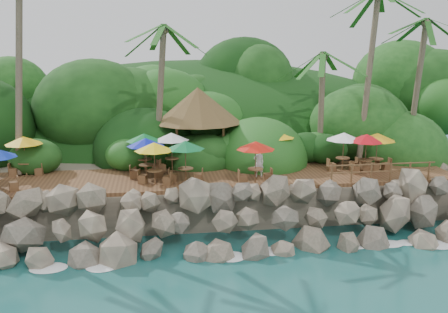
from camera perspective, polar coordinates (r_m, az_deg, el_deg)
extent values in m
plane|color=#19514F|center=(22.67, 2.22, -11.76)|extent=(140.00, 140.00, 0.00)
cube|color=gray|center=(37.42, -2.19, -0.18)|extent=(32.00, 25.20, 2.10)
ellipsoid|color=#143811|center=(44.94, -3.19, 0.62)|extent=(44.80, 28.00, 15.40)
cube|color=brown|center=(27.51, 0.00, -2.44)|extent=(26.00, 5.00, 0.20)
ellipsoid|color=white|center=(23.20, -20.89, -11.97)|extent=(1.20, 0.80, 0.06)
ellipsoid|color=white|center=(22.72, -13.33, -11.98)|extent=(1.20, 0.80, 0.06)
ellipsoid|color=white|center=(22.62, -5.58, -11.79)|extent=(1.20, 0.80, 0.06)
ellipsoid|color=white|center=(22.93, 2.08, -11.39)|extent=(1.20, 0.80, 0.06)
ellipsoid|color=white|center=(23.61, 9.39, -10.82)|extent=(1.20, 0.80, 0.06)
ellipsoid|color=white|center=(24.64, 16.17, -10.14)|extent=(1.20, 0.80, 0.06)
ellipsoid|color=white|center=(25.98, 22.29, -9.40)|extent=(1.20, 0.80, 0.06)
cylinder|color=brown|center=(29.69, -22.66, 8.87)|extent=(1.08, 1.97, 11.13)
cylinder|color=brown|center=(29.92, -7.41, 6.91)|extent=(1.15, 1.13, 8.23)
ellipsoid|color=#23601E|center=(29.80, -7.64, 14.81)|extent=(6.00, 6.00, 2.40)
cylinder|color=brown|center=(31.46, 11.20, 5.60)|extent=(0.58, 0.60, 6.66)
ellipsoid|color=#23601E|center=(31.24, 11.47, 11.66)|extent=(6.00, 6.00, 2.40)
cylinder|color=brown|center=(31.91, 16.41, 8.78)|extent=(1.65, 1.75, 10.29)
cylinder|color=brown|center=(33.23, 21.42, 7.05)|extent=(0.46, 1.15, 8.63)
ellipsoid|color=#23601E|center=(33.15, 22.04, 14.48)|extent=(6.00, 6.00, 2.40)
cylinder|color=brown|center=(29.59, -5.45, 1.17)|extent=(0.16, 0.16, 2.40)
cylinder|color=brown|center=(29.85, -0.07, 1.33)|extent=(0.16, 0.16, 2.40)
cylinder|color=brown|center=(32.34, -5.70, 2.15)|extent=(0.16, 0.16, 2.40)
cylinder|color=brown|center=(32.57, -0.77, 2.29)|extent=(0.16, 0.16, 2.40)
cone|color=brown|center=(30.70, -3.05, 5.98)|extent=(5.42, 5.42, 2.20)
cylinder|color=brown|center=(29.58, 6.16, -0.51)|extent=(0.08, 0.08, 0.73)
cylinder|color=brown|center=(29.50, 6.18, 0.19)|extent=(0.82, 0.82, 0.05)
cylinder|color=brown|center=(29.43, 6.19, 0.85)|extent=(0.05, 0.05, 2.16)
cone|color=yellow|center=(29.25, 6.24, 2.63)|extent=(2.06, 2.06, 0.44)
cube|color=brown|center=(29.64, 4.83, -0.73)|extent=(0.51, 0.51, 0.45)
cube|color=brown|center=(29.60, 7.48, -0.81)|extent=(0.51, 0.51, 0.45)
cylinder|color=brown|center=(29.41, 13.56, -0.87)|extent=(0.08, 0.08, 0.73)
cylinder|color=brown|center=(29.33, 13.60, -0.17)|extent=(0.82, 0.82, 0.05)
cylinder|color=brown|center=(29.25, 13.64, 0.49)|extent=(0.05, 0.05, 2.16)
cone|color=white|center=(29.08, 13.73, 2.28)|extent=(2.06, 2.06, 0.44)
cube|color=brown|center=(29.16, 12.33, -1.21)|extent=(0.44, 0.44, 0.45)
cube|color=brown|center=(29.74, 14.75, -1.06)|extent=(0.44, 0.44, 0.45)
cylinder|color=brown|center=(28.69, -9.14, -1.02)|extent=(0.08, 0.08, 0.73)
cylinder|color=brown|center=(28.60, -9.16, -0.29)|extent=(0.82, 0.82, 0.05)
cylinder|color=brown|center=(28.53, -9.19, 0.38)|extent=(0.05, 0.05, 2.16)
cone|color=#0C6C2B|center=(28.35, -9.25, 2.22)|extent=(2.06, 2.06, 0.44)
cube|color=brown|center=(28.93, -10.42, -1.23)|extent=(0.51, 0.51, 0.45)
cube|color=brown|center=(28.52, -7.82, -1.34)|extent=(0.51, 0.51, 0.45)
cylinder|color=brown|center=(26.26, -4.45, -2.17)|extent=(0.08, 0.08, 0.73)
cylinder|color=brown|center=(26.17, -4.47, -1.38)|extent=(0.82, 0.82, 0.05)
cylinder|color=brown|center=(26.09, -4.48, -0.65)|extent=(0.05, 0.05, 2.16)
cone|color=#0B6831|center=(25.89, -4.51, 1.35)|extent=(2.06, 2.06, 0.44)
cube|color=brown|center=(26.39, -5.93, -2.43)|extent=(0.48, 0.48, 0.45)
cube|color=brown|center=(26.22, -2.96, -2.48)|extent=(0.48, 0.48, 0.45)
cylinder|color=brown|center=(29.74, 17.16, -0.94)|extent=(0.08, 0.08, 0.73)
cylinder|color=brown|center=(29.66, 17.21, -0.24)|extent=(0.82, 0.82, 0.05)
cylinder|color=brown|center=(29.58, 17.25, 0.41)|extent=(0.05, 0.05, 2.16)
cone|color=gold|center=(29.41, 17.37, 2.18)|extent=(2.06, 2.06, 0.44)
cube|color=brown|center=(29.45, 15.97, -1.27)|extent=(0.44, 0.44, 0.45)
cube|color=brown|center=(30.10, 18.29, -1.13)|extent=(0.44, 0.44, 0.45)
cylinder|color=brown|center=(28.70, -6.03, -0.92)|extent=(0.08, 0.08, 0.73)
cylinder|color=brown|center=(28.61, -6.05, -0.19)|extent=(0.82, 0.82, 0.05)
cylinder|color=brown|center=(28.54, -6.06, 0.48)|extent=(0.05, 0.05, 2.16)
cone|color=white|center=(28.36, -6.11, 2.32)|extent=(2.06, 2.06, 0.44)
cube|color=brown|center=(28.45, -7.27, -1.36)|extent=(0.54, 0.54, 0.45)
cube|color=brown|center=(29.02, -4.80, -1.02)|extent=(0.54, 0.54, 0.45)
cube|color=brown|center=(26.80, -23.18, -3.18)|extent=(0.53, 0.53, 0.45)
cylinder|color=brown|center=(27.28, -8.96, -1.72)|extent=(0.08, 0.08, 0.73)
cylinder|color=brown|center=(27.20, -8.98, -0.96)|extent=(0.82, 0.82, 0.05)
cylinder|color=brown|center=(27.12, -9.01, -0.26)|extent=(0.05, 0.05, 2.16)
cone|color=#0D19B1|center=(26.93, -9.08, 1.67)|extent=(2.06, 2.06, 0.44)
cube|color=brown|center=(27.36, -10.38, -2.03)|extent=(0.42, 0.42, 0.45)
cube|color=brown|center=(27.30, -7.51, -1.96)|extent=(0.42, 0.42, 0.45)
cylinder|color=brown|center=(26.11, 3.64, -2.24)|extent=(0.08, 0.08, 0.73)
cylinder|color=brown|center=(26.02, 3.65, -1.45)|extent=(0.82, 0.82, 0.05)
cylinder|color=brown|center=(25.94, 3.66, -0.72)|extent=(0.05, 0.05, 2.16)
cone|color=red|center=(25.74, 3.69, 1.30)|extent=(2.06, 2.06, 0.44)
cube|color=brown|center=(25.99, 2.17, -2.61)|extent=(0.43, 0.43, 0.45)
cube|color=brown|center=(26.32, 5.08, -2.46)|extent=(0.43, 0.43, 0.45)
cylinder|color=brown|center=(29.26, 16.00, -1.08)|extent=(0.08, 0.08, 0.73)
cylinder|color=brown|center=(29.17, 16.04, -0.37)|extent=(0.82, 0.82, 0.05)
cylinder|color=brown|center=(29.10, 16.08, 0.28)|extent=(0.05, 0.05, 2.16)
cone|color=red|center=(28.92, 16.20, 2.08)|extent=(2.06, 2.06, 0.44)
cube|color=brown|center=(28.87, 14.92, -1.48)|extent=(0.50, 0.50, 0.45)
cube|color=brown|center=(29.72, 17.01, -1.21)|extent=(0.50, 0.50, 0.45)
cylinder|color=brown|center=(26.02, -7.99, -2.40)|extent=(0.08, 0.08, 0.73)
cylinder|color=brown|center=(25.92, -8.02, -1.61)|extent=(0.82, 0.82, 0.05)
cylinder|color=brown|center=(25.84, -8.04, -0.87)|extent=(0.05, 0.05, 2.16)
cone|color=yellow|center=(25.64, -8.11, 1.15)|extent=(2.06, 2.06, 0.44)
cube|color=brown|center=(26.28, -9.40, -2.61)|extent=(0.52, 0.52, 0.45)
cube|color=brown|center=(25.84, -6.55, -2.78)|extent=(0.52, 0.52, 0.45)
cylinder|color=brown|center=(29.55, -21.94, -1.39)|extent=(0.08, 0.08, 0.73)
cylinder|color=brown|center=(29.47, -22.00, -0.68)|extent=(0.82, 0.82, 0.05)
cylinder|color=brown|center=(29.40, -22.05, -0.03)|extent=(0.05, 0.05, 2.16)
cone|color=yellow|center=(29.22, -22.20, 1.75)|extent=(2.06, 2.06, 0.44)
cube|color=brown|center=(29.77, -23.19, -1.67)|extent=(0.42, 0.42, 0.45)
cube|color=brown|center=(29.42, -20.62, -1.61)|extent=(0.42, 0.42, 0.45)
cylinder|color=brown|center=(26.47, 12.36, -2.01)|extent=(0.10, 0.10, 1.00)
cylinder|color=brown|center=(26.87, 14.56, -1.90)|extent=(0.10, 0.10, 1.00)
cylinder|color=brown|center=(27.31, 16.69, -1.80)|extent=(0.10, 0.10, 1.00)
cylinder|color=brown|center=(27.78, 18.75, -1.70)|extent=(0.10, 0.10, 1.00)
cylinder|color=brown|center=(28.29, 20.74, -1.60)|extent=(0.10, 0.10, 1.00)
cylinder|color=brown|center=(28.84, 22.66, -1.50)|extent=(0.10, 0.10, 1.00)
cube|color=brown|center=(27.44, 17.79, -0.84)|extent=(6.10, 0.06, 0.06)
cube|color=brown|center=(27.53, 17.74, -1.65)|extent=(6.10, 0.06, 0.06)
imported|color=white|center=(27.11, 4.05, -0.74)|extent=(0.61, 0.43, 1.60)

